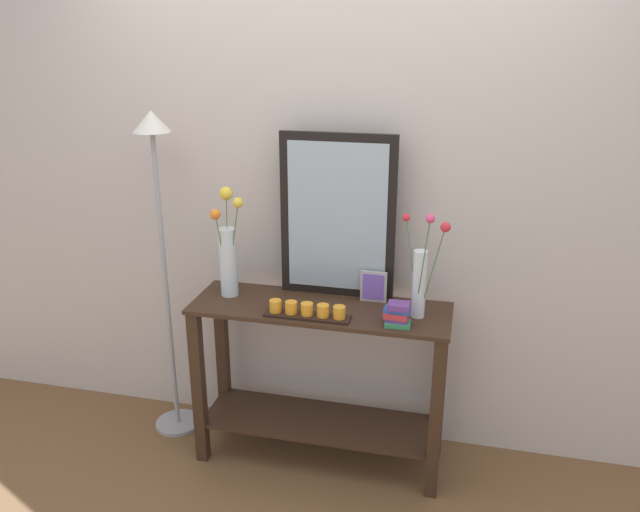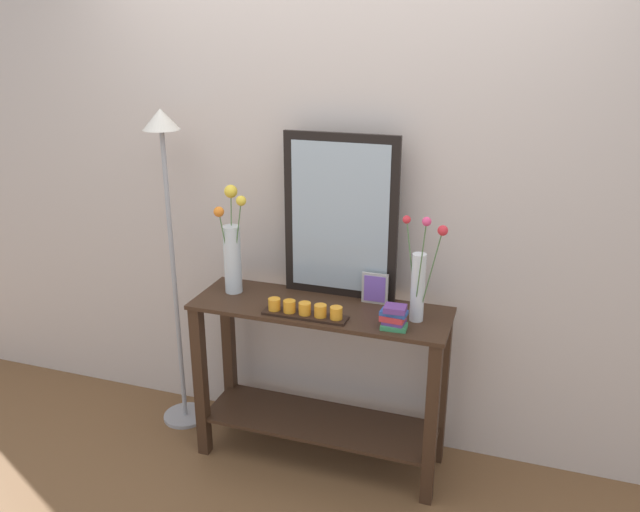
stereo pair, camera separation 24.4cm
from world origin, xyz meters
The scene contains 10 objects.
ground_plane centered at (0.00, 0.00, -0.01)m, with size 7.00×6.00×0.02m, color brown.
wall_back centered at (0.00, 0.32, 1.35)m, with size 6.40×0.08×2.70m, color beige.
console_table centered at (0.00, 0.00, 0.50)m, with size 1.22×0.39×0.83m.
mirror_leaning centered at (0.04, 0.16, 1.23)m, with size 0.55×0.03×0.79m.
tall_vase_left centered at (-0.46, 0.03, 1.05)m, with size 0.15×0.14×0.53m.
vase_right centered at (0.46, -0.01, 1.03)m, with size 0.22×0.23×0.51m.
candle_tray centered at (-0.03, -0.12, 0.86)m, with size 0.39×0.09×0.07m.
picture_frame_small centered at (0.23, 0.12, 0.91)m, with size 0.13×0.01×0.15m.
book_stack centered at (0.37, -0.11, 0.89)m, with size 0.12×0.10×0.11m.
floor_lamp centered at (-0.83, 0.08, 1.15)m, with size 0.24×0.24×1.71m.
Camera 1 is at (0.63, -2.63, 2.05)m, focal length 35.49 mm.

